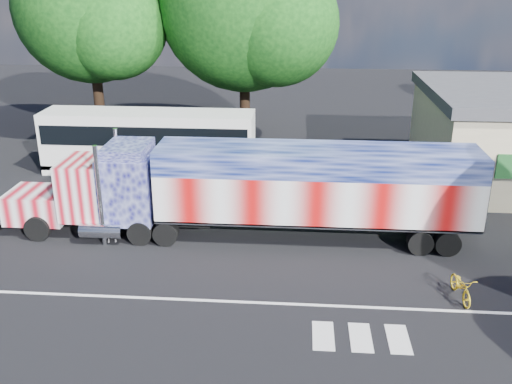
# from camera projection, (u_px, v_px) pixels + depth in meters

# --- Properties ---
(ground) EXTENTS (100.00, 100.00, 0.00)m
(ground) POSITION_uv_depth(u_px,v_px,m) (250.00, 262.00, 23.13)
(ground) COLOR black
(lane_markings) EXTENTS (30.00, 2.67, 0.01)m
(lane_markings) POSITION_uv_depth(u_px,v_px,m) (290.00, 316.00, 19.50)
(lane_markings) COLOR silver
(lane_markings) RESTS_ON ground
(semi_truck) EXTENTS (20.91, 3.30, 4.46)m
(semi_truck) POSITION_uv_depth(u_px,v_px,m) (256.00, 188.00, 24.56)
(semi_truck) COLOR black
(semi_truck) RESTS_ON ground
(coach_bus) EXTENTS (12.20, 2.84, 3.55)m
(coach_bus) POSITION_uv_depth(u_px,v_px,m) (149.00, 141.00, 33.06)
(coach_bus) COLOR white
(coach_bus) RESTS_ON ground
(woman) EXTENTS (0.69, 0.56, 1.63)m
(woman) POSITION_uv_depth(u_px,v_px,m) (111.00, 225.00, 24.60)
(woman) COLOR slate
(woman) RESTS_ON ground
(bicycle) EXTENTS (0.85, 1.93, 0.98)m
(bicycle) POSITION_uv_depth(u_px,v_px,m) (461.00, 286.00, 20.40)
(bicycle) COLOR gold
(bicycle) RESTS_ON ground
(tree_n_mid) EXTENTS (11.67, 11.11, 14.52)m
(tree_n_mid) POSITION_uv_depth(u_px,v_px,m) (247.00, 6.00, 36.89)
(tree_n_mid) COLOR black
(tree_n_mid) RESTS_ON ground
(tree_nw_a) EXTENTS (10.33, 9.84, 13.73)m
(tree_nw_a) POSITION_uv_depth(u_px,v_px,m) (92.00, 8.00, 37.40)
(tree_nw_a) COLOR black
(tree_nw_a) RESTS_ON ground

